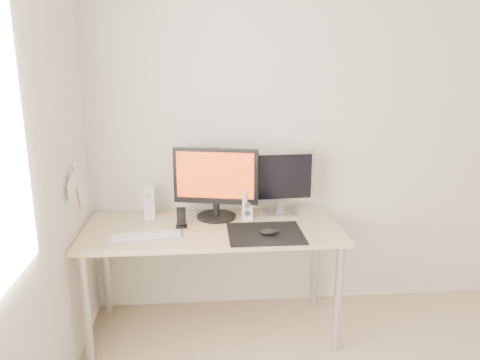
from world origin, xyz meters
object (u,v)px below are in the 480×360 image
mouse (270,231)px  keyboard (146,236)px  desk (213,238)px  second_monitor (281,180)px  main_monitor (216,181)px  speaker_left (150,203)px  speaker_right (247,203)px  phone_dock (181,221)px

mouse → keyboard: 0.73m
desk → second_monitor: (0.46, 0.20, 0.32)m
desk → main_monitor: 0.37m
main_monitor → speaker_left: bearing=175.8°
mouse → speaker_right: speaker_right is taller
speaker_right → speaker_left: bearing=174.6°
phone_dock → second_monitor: bearing=16.5°
second_monitor → speaker_left: size_ratio=2.12×
keyboard → mouse: bearing=-2.6°
mouse → keyboard: (-0.73, 0.03, -0.02)m
second_monitor → phone_dock: second_monitor is taller
speaker_right → desk: bearing=-150.8°
main_monitor → desk: bearing=-100.0°
mouse → desk: bearing=151.3°
speaker_left → phone_dock: size_ratio=1.66×
mouse → speaker_right: bearing=108.7°
keyboard → phone_dock: bearing=37.4°
mouse → phone_dock: (-0.53, 0.19, 0.01)m
speaker_left → keyboard: speaker_left is taller
speaker_right → keyboard: speaker_right is taller
phone_dock → speaker_right: bearing=16.3°
speaker_left → phone_dock: 0.29m
desk → main_monitor: size_ratio=2.93×
speaker_left → main_monitor: bearing=-4.2°
mouse → keyboard: bearing=177.4°
mouse → main_monitor: (-0.31, 0.34, 0.23)m
mouse → main_monitor: main_monitor is taller
mouse → speaker_left: 0.83m
phone_dock → mouse: bearing=-19.5°
desk → speaker_right: bearing=29.2°
speaker_left → keyboard: 0.35m
desk → mouse: bearing=-28.7°
second_monitor → phone_dock: 0.71m
mouse → phone_dock: 0.56m
keyboard → main_monitor: bearing=35.8°
desk → keyboard: size_ratio=3.70×
desk → phone_dock: 0.23m
main_monitor → second_monitor: size_ratio=1.21×
main_monitor → phone_dock: 0.34m
second_monitor → phone_dock: (-0.65, -0.19, -0.20)m
mouse → desk: size_ratio=0.07×
keyboard → speaker_left: bearing=91.7°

